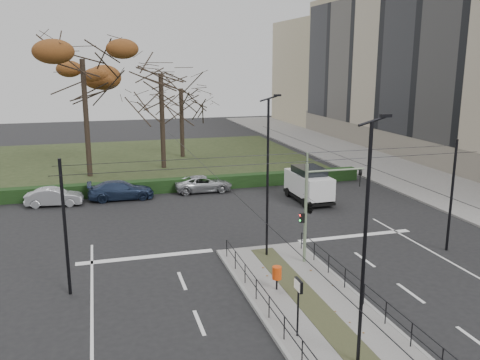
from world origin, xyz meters
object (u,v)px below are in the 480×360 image
object	(u,v)px
parked_car_third	(121,190)
litter_bin	(277,273)
info_panel	(298,292)
white_van	(309,183)
parked_car_second	(54,197)
streetlamp_median_near	(365,244)
bare_tree_near	(161,81)
parked_car_fourth	(204,184)
rust_tree	(82,59)
streetlamp_median_far	(268,176)
traffic_light	(311,205)
bare_tree_center	(181,94)

from	to	relation	value
parked_car_third	litter_bin	bearing A→B (deg)	-162.29
info_panel	white_van	distance (m)	19.10
parked_car_second	parked_car_third	world-z (taller)	parked_car_third
streetlamp_median_near	bare_tree_near	world-z (taller)	bare_tree_near
bare_tree_near	parked_car_second	bearing A→B (deg)	-130.63
parked_car_fourth	white_van	xyz separation A→B (m)	(6.75, -4.71, 0.68)
rust_tree	bare_tree_near	distance (m)	7.19
info_panel	bare_tree_near	world-z (taller)	bare_tree_near
streetlamp_median_far	litter_bin	bearing A→B (deg)	-102.84
parked_car_third	rust_tree	bearing A→B (deg)	14.93
parked_car_second	bare_tree_near	bearing A→B (deg)	-35.18
traffic_light	litter_bin	distance (m)	4.32
parked_car_second	bare_tree_center	world-z (taller)	bare_tree_center
parked_car_third	parked_car_fourth	bearing A→B (deg)	-85.01
info_panel	parked_car_fourth	xyz separation A→B (m)	(1.18, 22.07, -1.25)
info_panel	streetlamp_median_far	xyz separation A→B (m)	(1.50, 7.80, 2.43)
bare_tree_center	traffic_light	bearing A→B (deg)	-87.61
white_van	parked_car_second	bearing A→B (deg)	168.21
parked_car_third	rust_tree	world-z (taller)	rust_tree
parked_car_second	rust_tree	xyz separation A→B (m)	(2.36, 8.68, 9.43)
streetlamp_median_far	parked_car_fourth	xyz separation A→B (m)	(-0.33, 14.27, -3.69)
info_panel	streetlamp_median_near	size ratio (longest dim) A/B	0.27
parked_car_second	parked_car_third	xyz separation A→B (m)	(4.58, 0.46, 0.05)
bare_tree_near	traffic_light	bearing A→B (deg)	-81.08
litter_bin	bare_tree_center	world-z (taller)	bare_tree_center
litter_bin	streetlamp_median_near	bearing A→B (deg)	-83.17
info_panel	rust_tree	world-z (taller)	rust_tree
traffic_light	bare_tree_near	distance (m)	25.95
info_panel	rust_tree	bearing A→B (deg)	103.86
info_panel	streetlamp_median_near	bearing A→B (deg)	-58.12
traffic_light	parked_car_fourth	size ratio (longest dim) A/B	1.11
traffic_light	bare_tree_center	bearing A→B (deg)	92.39
streetlamp_median_far	white_van	xyz separation A→B (m)	(6.42, 9.56, -3.00)
streetlamp_median_far	parked_car_third	size ratio (longest dim) A/B	1.74
streetlamp_median_far	bare_tree_near	xyz separation A→B (m)	(-2.15, 23.78, 3.86)
streetlamp_median_near	streetlamp_median_far	world-z (taller)	streetlamp_median_near
streetlamp_median_near	parked_car_fourth	bearing A→B (deg)	90.33
litter_bin	rust_tree	xyz separation A→B (m)	(-7.94, 25.88, 9.17)
info_panel	white_van	world-z (taller)	white_van
bare_tree_center	streetlamp_median_near	bearing A→B (deg)	-91.05
traffic_light	streetlamp_median_far	distance (m)	2.58
streetlamp_median_far	parked_car_second	size ratio (longest dim) A/B	2.13
streetlamp_median_near	traffic_light	bearing A→B (deg)	77.01
parked_car_second	rust_tree	size ratio (longest dim) A/B	0.29
parked_car_fourth	rust_tree	bearing A→B (deg)	49.16
traffic_light	streetlamp_median_far	size ratio (longest dim) A/B	0.60
bare_tree_center	rust_tree	bearing A→B (deg)	-142.85
info_panel	white_van	xyz separation A→B (m)	(7.93, 17.36, -0.57)
bare_tree_center	parked_car_fourth	bearing A→B (deg)	-93.29
bare_tree_center	litter_bin	bearing A→B (deg)	-92.47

